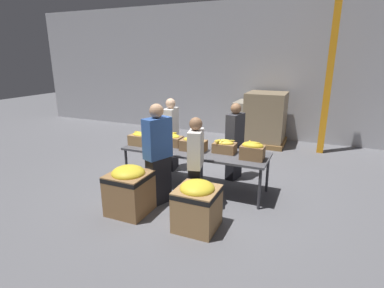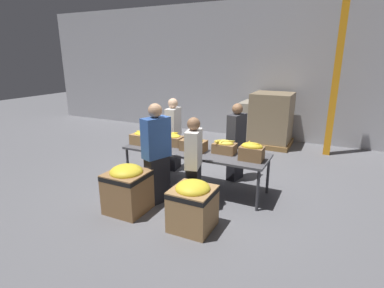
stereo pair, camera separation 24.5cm
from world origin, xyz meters
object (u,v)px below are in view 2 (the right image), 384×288
object	(u,v)px
donation_bin_0	(127,187)
pallet_stack_0	(271,120)
banana_box_2	(194,144)
volunteer_3	(236,143)
sorting_table	(195,153)
donation_bin_1	(193,204)
banana_box_4	(252,151)
volunteer_1	(157,155)
banana_box_0	(144,138)
banana_box_1	(172,139)
volunteer_2	(194,164)
volunteer_0	(173,135)
support_pillar	(337,75)
banana_box_3	(224,146)
pallet_stack_1	(258,123)

from	to	relation	value
donation_bin_0	pallet_stack_0	world-z (taller)	pallet_stack_0
banana_box_2	volunteer_3	distance (m)	0.96
sorting_table	donation_bin_1	bearing A→B (deg)	-65.75
banana_box_4	volunteer_1	distance (m)	1.59
banana_box_0	banana_box_1	distance (m)	0.57
donation_bin_0	volunteer_2	bearing A→B (deg)	31.95
banana_box_0	donation_bin_1	distance (m)	2.12
volunteer_0	volunteer_3	xyz separation A→B (m)	(1.41, 0.03, -0.01)
volunteer_3	pallet_stack_0	distance (m)	2.80
sorting_table	banana_box_0	xyz separation A→B (m)	(-1.09, -0.08, 0.17)
banana_box_4	support_pillar	bearing A→B (deg)	72.40
donation_bin_0	support_pillar	distance (m)	5.61
banana_box_2	donation_bin_0	size ratio (longest dim) A/B	0.61
volunteer_2	volunteer_3	bearing A→B (deg)	-22.56
banana_box_4	support_pillar	xyz separation A→B (m)	(1.08, 3.41, 1.09)
banana_box_1	volunteer_3	distance (m)	1.28
banana_box_1	volunteer_0	xyz separation A→B (m)	(-0.31, 0.61, -0.08)
donation_bin_1	pallet_stack_0	xyz separation A→B (m)	(0.09, 4.82, 0.34)
volunteer_0	pallet_stack_0	distance (m)	3.21
banana_box_4	volunteer_3	xyz separation A→B (m)	(-0.53, 0.81, -0.13)
banana_box_4	donation_bin_1	size ratio (longest dim) A/B	0.54
sorting_table	banana_box_3	size ratio (longest dim) A/B	6.73
donation_bin_1	pallet_stack_1	xyz separation A→B (m)	(-0.29, 4.89, 0.19)
volunteer_1	pallet_stack_1	xyz separation A→B (m)	(0.61, 4.40, -0.27)
banana_box_0	support_pillar	world-z (taller)	support_pillar
sorting_table	pallet_stack_1	xyz separation A→B (m)	(0.29, 3.60, -0.12)
donation_bin_0	donation_bin_1	distance (m)	1.17
banana_box_4	volunteer_1	size ratio (longest dim) A/B	0.23
sorting_table	banana_box_3	distance (m)	0.58
banana_box_1	donation_bin_0	distance (m)	1.46
banana_box_2	banana_box_0	bearing A→B (deg)	-177.06
sorting_table	volunteer_0	size ratio (longest dim) A/B	1.72
donation_bin_1	pallet_stack_1	bearing A→B (deg)	93.44
sorting_table	banana_box_1	distance (m)	0.59
support_pillar	pallet_stack_1	xyz separation A→B (m)	(-1.88, 0.27, -1.42)
banana_box_0	banana_box_4	xyz separation A→B (m)	(2.18, 0.01, 0.03)
banana_box_1	support_pillar	bearing A→B (deg)	49.92
volunteer_1	donation_bin_1	distance (m)	1.13
sorting_table	support_pillar	bearing A→B (deg)	57.00
banana_box_0	volunteer_1	size ratio (longest dim) A/B	0.28
volunteer_1	pallet_stack_0	world-z (taller)	volunteer_1
volunteer_0	banana_box_1	bearing A→B (deg)	20.46
banana_box_0	banana_box_3	xyz separation A→B (m)	(1.64, 0.17, -0.00)
banana_box_0	pallet_stack_0	bearing A→B (deg)	64.01
banana_box_1	volunteer_1	bearing A→B (deg)	-75.87
volunteer_3	pallet_stack_1	bearing A→B (deg)	-161.05
volunteer_2	donation_bin_0	size ratio (longest dim) A/B	1.95
banana_box_3	banana_box_4	xyz separation A→B (m)	(0.54, -0.16, 0.04)
banana_box_2	banana_box_3	size ratio (longest dim) A/B	1.18
sorting_table	pallet_stack_0	world-z (taller)	pallet_stack_0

